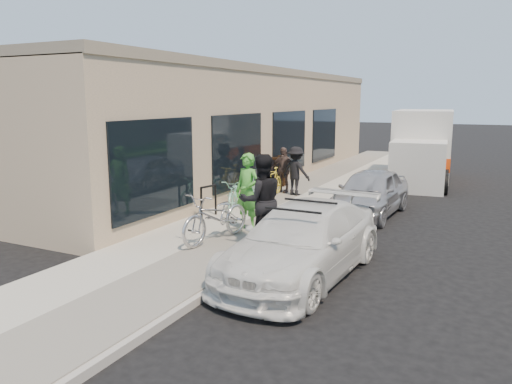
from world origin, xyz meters
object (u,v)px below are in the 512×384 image
(bike_rack, at_px, (209,198))
(cruiser_bike_a, at_px, (251,189))
(woman_rider, at_px, (247,192))
(cruiser_bike_c, at_px, (273,182))
(sedan_silver, at_px, (370,192))
(bystander_b, at_px, (283,170))
(sandwich_board, at_px, (276,171))
(tandem_bike, at_px, (216,216))
(man_standing, at_px, (261,200))
(moving_truck, at_px, (422,150))
(cruiser_bike_b, at_px, (234,194))
(bystander_a, at_px, (296,171))
(sedan_white, at_px, (302,242))

(bike_rack, distance_m, cruiser_bike_a, 1.73)
(woman_rider, relative_size, cruiser_bike_c, 1.21)
(sedan_silver, relative_size, bystander_b, 2.53)
(sandwich_board, xyz_separation_m, tandem_bike, (1.67, -6.83, 0.01))
(bike_rack, relative_size, man_standing, 0.43)
(moving_truck, xyz_separation_m, cruiser_bike_c, (-3.55, -5.99, -0.61))
(cruiser_bike_b, bearing_deg, man_standing, -71.88)
(moving_truck, distance_m, man_standing, 11.10)
(cruiser_bike_a, relative_size, bystander_a, 1.06)
(bike_rack, height_order, sandwich_board, sandwich_board)
(bike_rack, distance_m, bystander_a, 3.85)
(sandwich_board, distance_m, bystander_a, 1.76)
(tandem_bike, distance_m, cruiser_bike_b, 3.23)
(sedan_white, bearing_deg, woman_rider, 141.00)
(moving_truck, relative_size, man_standing, 2.98)
(sedan_silver, distance_m, man_standing, 4.56)
(bike_rack, height_order, cruiser_bike_b, cruiser_bike_b)
(sedan_white, distance_m, cruiser_bike_c, 6.78)
(moving_truck, relative_size, cruiser_bike_b, 3.66)
(sedan_white, relative_size, bystander_b, 3.07)
(bike_rack, bearing_deg, bystander_a, 76.33)
(man_standing, bearing_deg, sedan_silver, -145.86)
(cruiser_bike_a, height_order, cruiser_bike_b, cruiser_bike_a)
(man_standing, xyz_separation_m, cruiser_bike_a, (-2.01, 3.45, -0.47))
(cruiser_bike_b, distance_m, bystander_a, 2.74)
(bike_rack, height_order, man_standing, man_standing)
(sedan_white, xyz_separation_m, bystander_b, (-3.25, 6.67, 0.24))
(moving_truck, bearing_deg, woman_rider, -108.83)
(moving_truck, xyz_separation_m, bystander_a, (-2.99, -5.50, -0.29))
(sandwich_board, relative_size, tandem_bike, 0.51)
(sandwich_board, height_order, man_standing, man_standing)
(bike_rack, distance_m, moving_truck, 10.04)
(sandwich_board, bearing_deg, bystander_b, -65.37)
(cruiser_bike_b, relative_size, bystander_a, 1.02)
(bike_rack, distance_m, cruiser_bike_c, 3.27)
(woman_rider, height_order, bystander_b, woman_rider)
(sedan_white, bearing_deg, moving_truck, 92.37)
(bike_rack, height_order, bystander_b, bystander_b)
(sandwich_board, distance_m, cruiser_bike_b, 3.88)
(bike_rack, relative_size, moving_truck, 0.14)
(cruiser_bike_c, bearing_deg, bystander_a, 36.89)
(sedan_silver, height_order, cruiser_bike_b, sedan_silver)
(sandwich_board, height_order, bystander_b, bystander_b)
(sedan_white, relative_size, woman_rider, 2.53)
(sedan_white, bearing_deg, cruiser_bike_b, 136.15)
(cruiser_bike_b, bearing_deg, bystander_b, 65.83)
(tandem_bike, bearing_deg, bystander_a, 104.33)
(sedan_silver, height_order, tandem_bike, sedan_silver)
(moving_truck, relative_size, cruiser_bike_a, 3.50)
(sedan_silver, distance_m, cruiser_bike_b, 3.72)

